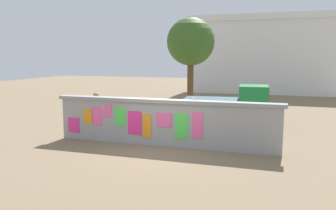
{
  "coord_description": "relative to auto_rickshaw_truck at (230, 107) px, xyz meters",
  "views": [
    {
      "loc": [
        3.73,
        -11.08,
        3.06
      ],
      "look_at": [
        -0.19,
        1.11,
        1.27
      ],
      "focal_mm": 36.84,
      "sensor_mm": 36.0,
      "label": 1
    }
  ],
  "objects": [
    {
      "name": "ground",
      "position": [
        -1.75,
        4.07,
        -0.9
      ],
      "size": [
        60.0,
        60.0,
        0.0
      ],
      "primitive_type": "plane",
      "color": "#7A664C"
    },
    {
      "name": "auto_rickshaw_truck",
      "position": [
        0.0,
        0.0,
        0.0
      ],
      "size": [
        3.7,
        1.77,
        1.85
      ],
      "color": "black",
      "rests_on": "ground"
    },
    {
      "name": "person_bystander",
      "position": [
        -5.09,
        -2.63,
        0.09
      ],
      "size": [
        0.42,
        0.42,
        1.62
      ],
      "color": "purple",
      "rests_on": "ground"
    },
    {
      "name": "person_walking",
      "position": [
        -0.91,
        -3.05,
        0.09
      ],
      "size": [
        0.48,
        0.48,
        1.62
      ],
      "color": "#338CBF",
      "rests_on": "ground"
    },
    {
      "name": "motorcycle",
      "position": [
        -3.29,
        -1.81,
        -0.44
      ],
      "size": [
        1.9,
        0.56,
        0.87
      ],
      "color": "black",
      "rests_on": "ground"
    },
    {
      "name": "tree_roadside",
      "position": [
        -3.08,
        5.12,
        3.02
      ],
      "size": [
        2.83,
        2.83,
        5.38
      ],
      "color": "brown",
      "rests_on": "ground"
    },
    {
      "name": "poster_wall",
      "position": [
        -1.76,
        -3.93,
        -0.06
      ],
      "size": [
        8.07,
        0.42,
        1.63
      ],
      "color": "#9A9A9A",
      "rests_on": "ground"
    },
    {
      "name": "bicycle_near",
      "position": [
        -4.87,
        0.09,
        -0.54
      ],
      "size": [
        1.7,
        0.44,
        0.95
      ],
      "color": "black",
      "rests_on": "ground"
    },
    {
      "name": "building_background",
      "position": [
        0.49,
        16.64,
        2.37
      ],
      "size": [
        12.09,
        5.91,
        6.5
      ],
      "color": "silver",
      "rests_on": "ground"
    },
    {
      "name": "bicycle_far",
      "position": [
        0.88,
        -2.92,
        -0.54
      ],
      "size": [
        1.71,
        0.44,
        0.95
      ],
      "color": "black",
      "rests_on": "ground"
    }
  ]
}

